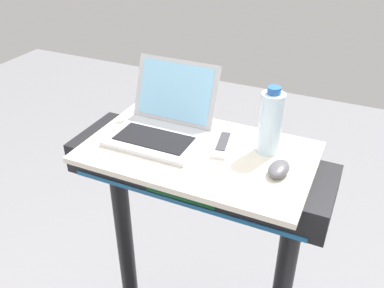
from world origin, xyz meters
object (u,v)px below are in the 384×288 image
(water_bottle, at_px, (271,122))
(tv_remote, at_px, (223,144))
(laptop, at_px, (163,122))
(computer_mouse, at_px, (279,169))

(water_bottle, distance_m, tv_remote, 0.18)
(laptop, relative_size, water_bottle, 1.37)
(laptop, xyz_separation_m, water_bottle, (0.36, 0.05, 0.06))
(laptop, distance_m, tv_remote, 0.22)
(laptop, height_order, computer_mouse, laptop)
(computer_mouse, distance_m, tv_remote, 0.22)
(laptop, relative_size, computer_mouse, 3.12)
(computer_mouse, xyz_separation_m, tv_remote, (-0.21, 0.07, -0.01))
(tv_remote, bearing_deg, computer_mouse, -19.73)
(laptop, bearing_deg, computer_mouse, -6.98)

